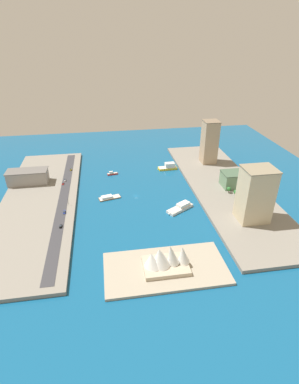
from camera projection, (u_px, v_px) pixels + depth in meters
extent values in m
plane|color=#145684|center=(136.00, 196.00, 299.41)|extent=(440.00, 440.00, 0.00)
cube|color=gray|center=(225.00, 188.00, 311.62)|extent=(70.00, 240.00, 3.07)
cube|color=gray|center=(39.00, 202.00, 285.73)|extent=(70.00, 240.00, 3.07)
cube|color=#A89E89|center=(166.00, 268.00, 207.29)|extent=(84.69, 43.59, 2.00)
cube|color=#38383D|center=(63.00, 199.00, 288.13)|extent=(9.05, 228.00, 0.15)
cube|color=brown|center=(110.00, 198.00, 294.58)|extent=(22.30, 12.21, 1.06)
cone|color=brown|center=(120.00, 196.00, 298.29)|extent=(1.16, 1.16, 0.96)
cube|color=white|center=(107.00, 197.00, 292.85)|extent=(11.49, 7.89, 2.16)
cube|color=beige|center=(110.00, 197.00, 294.31)|extent=(21.41, 11.72, 0.10)
cube|color=yellow|center=(168.00, 168.00, 355.80)|extent=(22.32, 10.08, 2.42)
cone|color=yellow|center=(158.00, 169.00, 353.58)|extent=(2.31, 2.31, 2.18)
cube|color=white|center=(170.00, 165.00, 354.44)|extent=(11.48, 7.45, 5.32)
cube|color=beige|center=(168.00, 167.00, 355.19)|extent=(21.43, 9.68, 0.10)
cube|color=silver|center=(180.00, 208.00, 275.82)|extent=(27.48, 21.53, 2.47)
cone|color=silver|center=(169.00, 214.00, 267.71)|extent=(3.06, 3.06, 2.23)
cube|color=white|center=(183.00, 204.00, 276.88)|extent=(13.96, 12.11, 3.06)
cube|color=beige|center=(180.00, 207.00, 275.20)|extent=(26.38, 20.67, 0.10)
cube|color=red|center=(112.00, 174.00, 342.32)|extent=(11.91, 5.03, 1.80)
cone|color=red|center=(118.00, 173.00, 344.11)|extent=(1.87, 1.87, 1.62)
cube|color=white|center=(111.00, 172.00, 340.86)|extent=(4.37, 2.72, 2.47)
cube|color=beige|center=(112.00, 173.00, 341.87)|extent=(11.44, 4.83, 0.10)
cube|color=gray|center=(28.00, 177.00, 314.07)|extent=(39.86, 17.37, 13.82)
cube|color=slate|center=(27.00, 171.00, 310.57)|extent=(41.45, 18.07, 0.80)
cube|color=slate|center=(235.00, 179.00, 308.30)|extent=(26.46, 19.03, 14.59)
cube|color=#47624A|center=(236.00, 173.00, 304.61)|extent=(27.52, 19.79, 0.80)
cube|color=tan|center=(209.00, 142.00, 355.79)|extent=(17.02, 17.50, 50.12)
cube|color=#7C6B55|center=(212.00, 121.00, 343.59)|extent=(17.71, 18.20, 0.80)
cube|color=#C6B793|center=(255.00, 195.00, 246.68)|extent=(24.88, 21.18, 46.47)
cube|color=gray|center=(260.00, 169.00, 235.35)|extent=(25.88, 22.02, 0.80)
cylinder|color=black|center=(64.00, 184.00, 313.40)|extent=(0.26, 0.64, 0.64)
cylinder|color=black|center=(62.00, 185.00, 313.14)|extent=(0.26, 0.64, 0.64)
cylinder|color=black|center=(64.00, 183.00, 316.05)|extent=(0.26, 0.64, 0.64)
cylinder|color=black|center=(62.00, 183.00, 315.80)|extent=(0.26, 0.64, 0.64)
cube|color=red|center=(63.00, 184.00, 314.47)|extent=(2.00, 4.41, 0.73)
cube|color=#262D38|center=(63.00, 183.00, 314.36)|extent=(1.74, 2.48, 0.52)
cylinder|color=black|center=(63.00, 211.00, 267.07)|extent=(0.28, 0.65, 0.64)
cylinder|color=black|center=(65.00, 211.00, 267.38)|extent=(0.28, 0.65, 0.64)
cylinder|color=black|center=(63.00, 214.00, 263.98)|extent=(0.28, 0.65, 0.64)
cylinder|color=black|center=(65.00, 213.00, 264.29)|extent=(0.28, 0.65, 0.64)
cube|color=blue|center=(64.00, 212.00, 265.55)|extent=(2.17, 5.24, 0.74)
cube|color=#262D38|center=(64.00, 212.00, 265.01)|extent=(1.84, 2.96, 0.60)
cylinder|color=black|center=(70.00, 169.00, 347.17)|extent=(0.28, 0.65, 0.64)
cylinder|color=black|center=(72.00, 169.00, 347.47)|extent=(0.28, 0.65, 0.64)
cylinder|color=black|center=(70.00, 170.00, 344.46)|extent=(0.28, 0.65, 0.64)
cylinder|color=black|center=(72.00, 170.00, 344.76)|extent=(0.28, 0.65, 0.64)
cube|color=yellow|center=(71.00, 170.00, 345.80)|extent=(2.11, 4.59, 0.89)
cube|color=#262D38|center=(71.00, 169.00, 345.24)|extent=(1.79, 2.60, 0.64)
cylinder|color=black|center=(60.00, 226.00, 247.99)|extent=(0.27, 0.65, 0.64)
cylinder|color=black|center=(62.00, 225.00, 248.18)|extent=(0.27, 0.65, 0.64)
cylinder|color=black|center=(59.00, 228.00, 245.18)|extent=(0.27, 0.65, 0.64)
cylinder|color=black|center=(62.00, 228.00, 245.37)|extent=(0.27, 0.65, 0.64)
cube|color=black|center=(61.00, 226.00, 246.55)|extent=(2.05, 4.67, 0.77)
cube|color=#262D38|center=(61.00, 226.00, 246.04)|extent=(1.75, 2.64, 0.52)
cylinder|color=black|center=(66.00, 181.00, 320.33)|extent=(0.27, 0.65, 0.64)
cylinder|color=black|center=(64.00, 181.00, 320.06)|extent=(0.27, 0.65, 0.64)
cylinder|color=black|center=(66.00, 180.00, 323.11)|extent=(0.27, 0.65, 0.64)
cylinder|color=black|center=(64.00, 180.00, 322.84)|extent=(0.27, 0.65, 0.64)
cube|color=white|center=(65.00, 180.00, 321.46)|extent=(2.01, 4.65, 0.74)
cube|color=#262D38|center=(65.00, 180.00, 321.34)|extent=(1.73, 2.62, 0.57)
cylinder|color=black|center=(68.00, 203.00, 276.29)|extent=(0.18, 0.18, 5.50)
cube|color=black|center=(68.00, 199.00, 274.73)|extent=(0.36, 0.36, 1.00)
sphere|color=red|center=(68.00, 199.00, 274.56)|extent=(0.24, 0.24, 0.24)
sphere|color=yellow|center=(68.00, 199.00, 274.73)|extent=(0.24, 0.24, 0.24)
sphere|color=green|center=(68.00, 200.00, 274.90)|extent=(0.24, 0.24, 0.24)
cube|color=#BCAD93|center=(166.00, 266.00, 206.09)|extent=(30.98, 22.57, 3.00)
cone|color=white|center=(183.00, 254.00, 203.78)|extent=(9.92, 8.23, 14.45)
cone|color=white|center=(172.00, 255.00, 202.20)|extent=(11.30, 8.46, 16.87)
cone|color=white|center=(160.00, 257.00, 201.57)|extent=(14.84, 13.41, 14.89)
cone|color=white|center=(152.00, 260.00, 201.60)|extent=(14.21, 12.82, 12.06)
cylinder|color=brown|center=(227.00, 187.00, 306.41)|extent=(0.50, 0.50, 2.81)
sphere|color=#2D7233|center=(228.00, 184.00, 304.58)|extent=(5.98, 5.98, 5.98)
cylinder|color=brown|center=(229.00, 192.00, 297.98)|extent=(0.50, 0.50, 2.66)
sphere|color=#2D7233|center=(229.00, 189.00, 296.54)|extent=(4.17, 4.17, 4.17)
cylinder|color=brown|center=(235.00, 195.00, 289.89)|extent=(0.50, 0.50, 3.80)
sphere|color=#2D7233|center=(236.00, 192.00, 288.11)|extent=(4.54, 4.54, 4.54)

